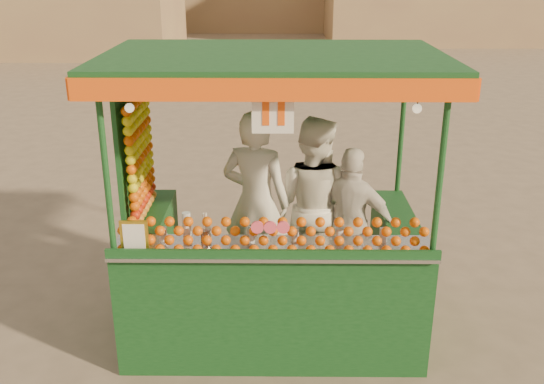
{
  "coord_description": "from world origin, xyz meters",
  "views": [
    {
      "loc": [
        0.19,
        -5.49,
        3.56
      ],
      "look_at": [
        0.14,
        -0.13,
        1.51
      ],
      "focal_mm": 40.23,
      "sensor_mm": 36.0,
      "label": 1
    }
  ],
  "objects_px": {
    "vendor_left": "(256,203)",
    "vendor_middle": "(312,203)",
    "vendor_right": "(351,223)",
    "juice_cart": "(265,252)"
  },
  "relations": [
    {
      "from": "vendor_left",
      "to": "vendor_middle",
      "type": "bearing_deg",
      "value": -150.86
    },
    {
      "from": "vendor_right",
      "to": "vendor_middle",
      "type": "bearing_deg",
      "value": -7.15
    },
    {
      "from": "juice_cart",
      "to": "vendor_middle",
      "type": "height_order",
      "value": "juice_cart"
    },
    {
      "from": "vendor_left",
      "to": "vendor_middle",
      "type": "relative_size",
      "value": 1.05
    },
    {
      "from": "juice_cart",
      "to": "vendor_middle",
      "type": "xyz_separation_m",
      "value": [
        0.47,
        0.46,
        0.32
      ]
    },
    {
      "from": "vendor_left",
      "to": "vendor_middle",
      "type": "xyz_separation_m",
      "value": [
        0.57,
        0.12,
        -0.05
      ]
    },
    {
      "from": "vendor_left",
      "to": "vendor_middle",
      "type": "height_order",
      "value": "vendor_left"
    },
    {
      "from": "juice_cart",
      "to": "vendor_left",
      "type": "height_order",
      "value": "juice_cart"
    },
    {
      "from": "vendor_left",
      "to": "vendor_right",
      "type": "xyz_separation_m",
      "value": [
        0.95,
        -0.1,
        -0.18
      ]
    },
    {
      "from": "juice_cart",
      "to": "vendor_middle",
      "type": "distance_m",
      "value": 0.73
    }
  ]
}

